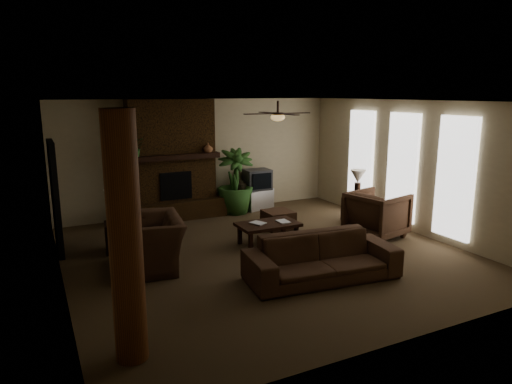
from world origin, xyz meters
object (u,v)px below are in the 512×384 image
armchair_left (146,235)px  side_table_right (356,209)px  lamp_left (114,200)px  side_table_left (119,237)px  armchair_right (377,212)px  lamp_right (358,178)px  tv_stand (256,199)px  sofa (322,250)px  coffee_table (268,226)px  ottoman (278,220)px  floor_plant (235,195)px  log_column (125,240)px  floor_vase (241,194)px

armchair_left → side_table_right: armchair_left is taller
lamp_left → armchair_left: bearing=-74.4°
armchair_left → side_table_left: size_ratio=2.49×
armchair_right → lamp_right: bearing=-32.6°
lamp_right → lamp_left: bearing=177.0°
tv_stand → side_table_right: 2.63m
armchair_right → lamp_left: bearing=60.7°
sofa → coffee_table: 1.93m
side_table_left → lamp_left: bearing=173.0°
ottoman → tv_stand: 1.88m
armchair_left → ottoman: armchair_left is taller
floor_plant → lamp_right: bearing=-39.5°
sofa → side_table_right: size_ratio=4.46×
sofa → side_table_left: bearing=139.6°
log_column → side_table_left: bearing=82.0°
armchair_right → side_table_left: bearing=60.6°
log_column → lamp_right: (5.93, 3.49, -0.40)m
log_column → armchair_right: 6.01m
side_table_right → lamp_right: (0.04, 0.05, 0.73)m
log_column → ottoman: log_column is taller
armchair_right → lamp_right: (0.44, 1.21, 0.47)m
sofa → coffee_table: (0.04, 1.93, -0.11)m
ottoman → lamp_left: 3.56m
log_column → tv_stand: bearing=52.2°
side_table_right → tv_stand: bearing=126.8°
side_table_left → side_table_right: size_ratio=1.00×
side_table_right → lamp_right: lamp_right is taller
armchair_left → lamp_right: lamp_right is taller
tv_stand → armchair_left: bearing=-160.1°
floor_plant → lamp_right: 3.01m
armchair_right → floor_vase: bearing=13.5°
coffee_table → side_table_left: bearing=161.8°
armchair_right → tv_stand: size_ratio=1.24×
sofa → armchair_right: size_ratio=2.32×
coffee_table → lamp_left: bearing=162.0°
ottoman → floor_vase: size_ratio=0.78×
ottoman → side_table_left: side_table_left is taller
sofa → lamp_right: bearing=49.3°
ottoman → side_table_right: 1.96m
armchair_right → lamp_right: 1.37m
armchair_right → floor_plant: armchair_right is taller
floor_vase → floor_plant: (-0.24, -0.18, 0.02)m
side_table_right → armchair_right: bearing=-108.8°
ottoman → lamp_right: 2.15m
log_column → armchair_right: (5.49, 2.29, -0.87)m
armchair_left → coffee_table: (2.46, 0.22, -0.23)m
lamp_left → ottoman: bearing=-1.1°
lamp_left → side_table_right: bearing=-3.5°
coffee_table → lamp_left: 2.98m
sofa → armchair_left: size_ratio=1.79×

